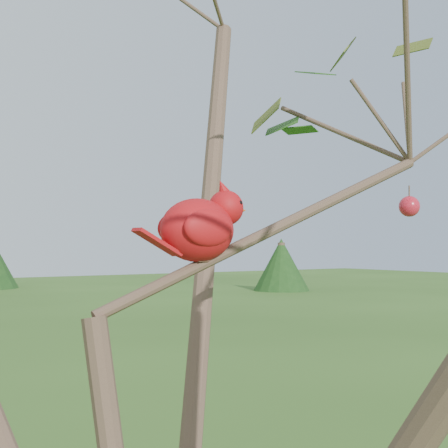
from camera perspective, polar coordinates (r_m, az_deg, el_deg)
name	(u,v)px	position (r m, az deg, el deg)	size (l,w,h in m)	color
crabapple_tree	(188,190)	(0.90, -3.03, 2.82)	(2.35, 2.05, 2.95)	#463125
cardinal	(201,227)	(1.04, -1.94, -0.23)	(0.20, 0.10, 0.14)	red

